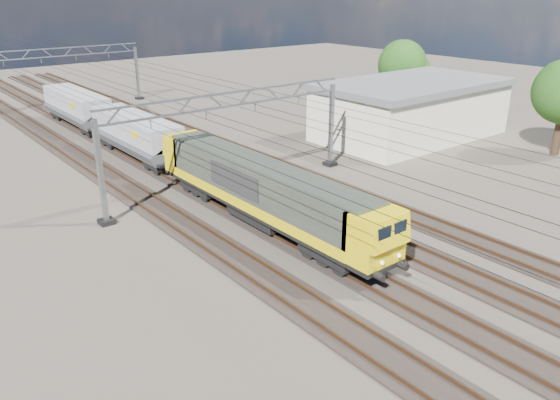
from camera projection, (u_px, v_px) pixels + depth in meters
ground at (268, 207)px, 36.43m from camera, size 160.00×160.00×0.00m
track_outer_west at (189, 229)px, 32.92m from camera, size 2.60×140.00×0.30m
track_loco at (243, 213)px, 35.24m from camera, size 2.60×140.00×0.30m
track_inner_east at (291, 199)px, 37.56m from camera, size 2.60×140.00×0.30m
track_outer_east at (333, 187)px, 39.88m from camera, size 2.60×140.00×0.30m
catenary_gantry_mid at (232, 138)px, 37.91m from camera, size 19.90×0.90×7.11m
catenary_gantry_far at (61, 76)px, 64.11m from camera, size 19.90×0.90×7.11m
overhead_wires at (201, 103)px, 40.15m from camera, size 12.03×140.00×0.53m
locomotive at (261, 189)px, 32.93m from camera, size 2.76×21.10×3.62m
hopper_wagon_lead at (136, 133)px, 45.84m from camera, size 3.38×13.00×3.25m
hopper_wagon_mid at (77, 106)px, 56.18m from camera, size 3.38×13.00×3.25m
industrial_shed at (411, 109)px, 52.56m from camera, size 18.60×10.60×5.40m
tree_far at (405, 66)px, 62.13m from camera, size 5.88×5.48×8.20m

